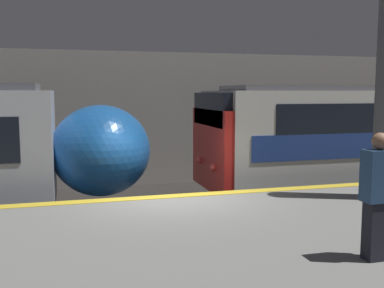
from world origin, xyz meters
The scene contains 4 objects.
ground_plane centered at (0.00, 0.00, 0.00)m, with size 120.00×120.00×0.00m, color #282623.
platform centered at (0.00, -2.68, 0.57)m, with size 40.00×5.37×1.15m.
station_rear_barrier centered at (0.00, 6.60, 2.28)m, with size 50.00×0.15×4.56m.
person_waiting centered at (1.66, -4.12, 1.97)m, with size 0.38×0.24×1.58m.
Camera 1 is at (-1.96, -8.70, 3.21)m, focal length 42.00 mm.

